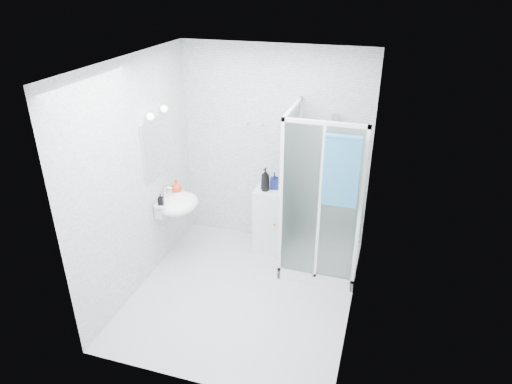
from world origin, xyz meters
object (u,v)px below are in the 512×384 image
(shower_enclosure, at_px, (315,236))
(hand_towel, at_px, (341,170))
(storage_cabinet, at_px, (269,219))
(wall_basin, at_px, (177,204))
(soap_dispenser_black, at_px, (161,199))
(shampoo_bottle_b, at_px, (274,181))
(soap_dispenser_orange, at_px, (176,186))
(shampoo_bottle_a, at_px, (265,179))

(shower_enclosure, relative_size, hand_towel, 2.55)
(shower_enclosure, bearing_deg, storage_cabinet, 158.27)
(wall_basin, bearing_deg, shower_enclosure, 10.81)
(storage_cabinet, height_order, soap_dispenser_black, soap_dispenser_black)
(wall_basin, relative_size, shampoo_bottle_b, 2.61)
(shower_enclosure, distance_m, shampoo_bottle_b, 0.85)
(wall_basin, xyz_separation_m, shampoo_bottle_b, (1.06, 0.60, 0.18))
(shampoo_bottle_b, relative_size, soap_dispenser_black, 1.55)
(shower_enclosure, relative_size, soap_dispenser_orange, 11.62)
(storage_cabinet, xyz_separation_m, soap_dispenser_orange, (-1.08, -0.41, 0.51))
(hand_towel, bearing_deg, soap_dispenser_black, -177.06)
(soap_dispenser_orange, bearing_deg, shampoo_bottle_a, 18.88)
(shampoo_bottle_a, relative_size, soap_dispenser_black, 2.16)
(storage_cabinet, bearing_deg, soap_dispenser_black, -146.10)
(soap_dispenser_black, bearing_deg, storage_cabinet, 34.36)
(storage_cabinet, relative_size, shampoo_bottle_b, 4.07)
(storage_cabinet, height_order, shampoo_bottle_a, shampoo_bottle_a)
(shower_enclosure, height_order, wall_basin, shower_enclosure)
(shampoo_bottle_a, distance_m, soap_dispenser_black, 1.29)
(shampoo_bottle_a, bearing_deg, storage_cabinet, 50.52)
(wall_basin, height_order, shampoo_bottle_a, shampoo_bottle_a)
(wall_basin, distance_m, shampoo_bottle_b, 1.23)
(shampoo_bottle_b, bearing_deg, shampoo_bottle_a, -137.75)
(shower_enclosure, distance_m, hand_towel, 1.18)
(wall_basin, relative_size, hand_towel, 0.71)
(soap_dispenser_orange, bearing_deg, shower_enclosure, 5.10)
(wall_basin, height_order, hand_towel, hand_towel)
(shower_enclosure, relative_size, storage_cabinet, 2.29)
(soap_dispenser_black, bearing_deg, wall_basin, 61.30)
(shampoo_bottle_a, distance_m, soap_dispenser_orange, 1.10)
(hand_towel, xyz_separation_m, shampoo_bottle_a, (-0.97, 0.60, -0.50))
(storage_cabinet, xyz_separation_m, shampoo_bottle_a, (-0.05, -0.06, 0.59))
(soap_dispenser_orange, height_order, soap_dispenser_black, soap_dispenser_orange)
(soap_dispenser_orange, relative_size, soap_dispenser_black, 1.25)
(shampoo_bottle_a, bearing_deg, wall_basin, -151.84)
(shampoo_bottle_a, height_order, shampoo_bottle_b, shampoo_bottle_a)
(shampoo_bottle_b, relative_size, soap_dispenser_orange, 1.25)
(shampoo_bottle_b, xyz_separation_m, soap_dispenser_orange, (-1.13, -0.44, -0.03))
(hand_towel, height_order, soap_dispenser_orange, hand_towel)
(soap_dispenser_orange, bearing_deg, hand_towel, -7.01)
(shampoo_bottle_a, bearing_deg, shower_enclosure, -16.23)
(storage_cabinet, bearing_deg, hand_towel, -35.84)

